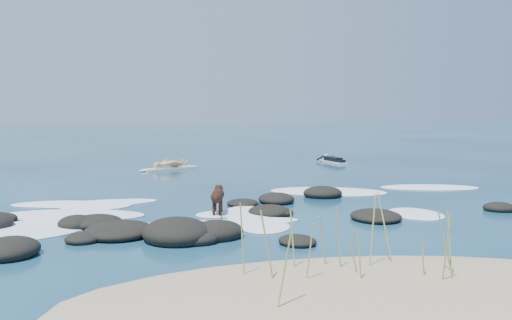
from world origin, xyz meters
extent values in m
plane|color=#0A2642|center=(0.00, 0.00, 0.00)|extent=(160.00, 160.00, 0.00)
ellipsoid|color=#9E8966|center=(0.00, -8.20, 0.00)|extent=(9.00, 4.40, 0.60)
cylinder|color=olive|center=(0.69, -7.00, 0.74)|extent=(0.19, 0.33, 1.20)
cylinder|color=olive|center=(-0.10, -7.75, 0.48)|extent=(0.20, 0.07, 0.70)
cylinder|color=olive|center=(-1.40, -8.86, 0.66)|extent=(0.22, 0.07, 1.06)
cylinder|color=olive|center=(0.86, -8.00, 0.48)|extent=(0.09, 0.04, 0.71)
cylinder|color=olive|center=(-0.12, -8.03, 0.56)|extent=(0.11, 0.05, 0.88)
cylinder|color=olive|center=(-0.20, -7.33, 0.68)|extent=(0.12, 0.05, 1.12)
cylinder|color=olive|center=(-0.81, -7.88, 0.60)|extent=(0.12, 0.10, 0.97)
cylinder|color=olive|center=(1.32, -7.77, 0.66)|extent=(0.30, 0.03, 1.05)
cylinder|color=olive|center=(-1.39, -7.75, 0.70)|extent=(0.23, 0.05, 1.15)
cylinder|color=olive|center=(-0.39, -7.10, 0.58)|extent=(0.19, 0.13, 0.91)
cylinder|color=olive|center=(1.05, -8.29, 0.69)|extent=(0.08, 0.18, 1.13)
cylinder|color=olive|center=(1.19, -8.15, 0.69)|extent=(0.03, 0.23, 1.13)
cylinder|color=olive|center=(-0.87, -7.10, 0.64)|extent=(0.09, 0.14, 1.04)
cylinder|color=olive|center=(-1.70, -7.40, 0.73)|extent=(0.09, 0.05, 1.21)
cylinder|color=olive|center=(0.38, -7.21, 0.74)|extent=(0.20, 0.26, 1.22)
ellipsoid|color=black|center=(-4.34, -2.22, 0.09)|extent=(1.59, 1.55, 0.35)
ellipsoid|color=black|center=(-0.15, -1.47, 0.08)|extent=(1.12, 1.11, 0.33)
ellipsoid|color=black|center=(-2.20, -4.19, 0.09)|extent=(1.02, 0.91, 0.35)
ellipsoid|color=black|center=(-5.64, -4.67, 0.11)|extent=(1.29, 1.42, 0.46)
ellipsoid|color=black|center=(5.95, -1.96, 0.08)|extent=(1.04, 0.97, 0.31)
ellipsoid|color=black|center=(-0.20, -4.68, 0.06)|extent=(1.01, 1.07, 0.24)
ellipsoid|color=black|center=(2.30, -2.53, 0.08)|extent=(1.41, 1.59, 0.31)
ellipsoid|color=black|center=(-6.69, -1.21, 0.06)|extent=(0.93, 0.97, 0.25)
ellipsoid|color=black|center=(0.15, -1.51, 0.06)|extent=(0.66, 0.82, 0.24)
ellipsoid|color=black|center=(-0.61, 0.05, 0.06)|extent=(1.02, 0.97, 0.23)
ellipsoid|color=black|center=(-4.46, -3.76, 0.06)|extent=(0.95, 0.97, 0.25)
ellipsoid|color=black|center=(0.41, 0.37, 0.09)|extent=(1.22, 1.40, 0.36)
ellipsoid|color=black|center=(-1.75, -3.86, 0.12)|extent=(1.52, 1.42, 0.49)
ellipsoid|color=black|center=(-3.76, -3.29, 0.10)|extent=(1.99, 2.05, 0.38)
ellipsoid|color=black|center=(2.03, 1.17, 0.11)|extent=(1.28, 1.23, 0.43)
ellipsoid|color=black|center=(-4.77, -2.28, 0.09)|extent=(1.14, 1.13, 0.38)
ellipsoid|color=black|center=(-2.56, -3.93, 0.16)|extent=(1.77, 1.86, 0.62)
ellipsoid|color=white|center=(3.55, -2.07, 0.01)|extent=(1.42, 1.82, 0.12)
ellipsoid|color=white|center=(-2.44, -2.73, 0.01)|extent=(2.17, 2.02, 0.12)
ellipsoid|color=white|center=(-6.19, -2.73, 0.01)|extent=(3.97, 3.11, 0.12)
ellipsoid|color=white|center=(6.17, 2.43, 0.01)|extent=(3.59, 2.05, 0.12)
ellipsoid|color=white|center=(-0.68, -1.34, 0.01)|extent=(1.40, 2.43, 0.12)
ellipsoid|color=white|center=(-5.21, -1.88, 0.01)|extent=(3.18, 2.72, 0.12)
ellipsoid|color=white|center=(-4.59, 0.97, 0.01)|extent=(3.46, 1.64, 0.12)
ellipsoid|color=white|center=(-5.10, -0.75, 0.01)|extent=(3.95, 2.22, 0.12)
ellipsoid|color=white|center=(-4.64, 0.62, 0.01)|extent=(2.29, 1.97, 0.12)
ellipsoid|color=white|center=(2.49, 2.09, 0.01)|extent=(4.23, 3.09, 0.12)
ellipsoid|color=white|center=(-0.54, -2.94, 0.01)|extent=(1.51, 1.81, 0.12)
ellipsoid|color=white|center=(-5.76, 1.02, 0.01)|extent=(2.62, 1.27, 0.12)
ellipsoid|color=white|center=(-0.82, -2.36, 0.01)|extent=(2.57, 1.00, 0.12)
ellipsoid|color=white|center=(-1.47, -1.30, 0.01)|extent=(1.10, 0.90, 0.12)
cube|color=#F4E9C3|center=(-2.46, 9.82, 0.05)|extent=(2.40, 1.75, 0.08)
ellipsoid|color=#F4E9C3|center=(-1.40, 10.47, 0.05)|extent=(0.58, 0.50, 0.09)
ellipsoid|color=#F4E9C3|center=(-3.53, 9.16, 0.05)|extent=(0.58, 0.50, 0.09)
imported|color=tan|center=(-2.46, 9.82, 0.90)|extent=(0.64, 0.71, 1.63)
cube|color=white|center=(5.61, 11.60, 0.05)|extent=(0.88, 2.11, 0.07)
ellipsoid|color=white|center=(5.40, 12.60, 0.05)|extent=(0.33, 0.49, 0.08)
cube|color=black|center=(5.61, 11.60, 0.19)|extent=(0.63, 1.31, 0.21)
sphere|color=tan|center=(5.46, 12.31, 0.30)|extent=(0.25, 0.25, 0.21)
cylinder|color=black|center=(5.18, 12.39, 0.18)|extent=(0.47, 0.36, 0.23)
cylinder|color=black|center=(5.69, 12.50, 0.18)|extent=(0.52, 0.18, 0.23)
cube|color=black|center=(5.76, 10.91, 0.15)|extent=(0.42, 0.57, 0.13)
cylinder|color=black|center=(-1.47, -1.40, 0.51)|extent=(0.39, 0.65, 0.29)
sphere|color=black|center=(-1.42, -1.14, 0.51)|extent=(0.36, 0.36, 0.31)
sphere|color=black|center=(-1.52, -1.67, 0.51)|extent=(0.32, 0.32, 0.28)
sphere|color=black|center=(-1.39, -0.96, 0.62)|extent=(0.25, 0.25, 0.22)
cone|color=black|center=(-1.37, -0.83, 0.60)|extent=(0.14, 0.15, 0.11)
cone|color=black|center=(-1.45, -0.96, 0.71)|extent=(0.11, 0.09, 0.11)
cone|color=black|center=(-1.34, -0.98, 0.71)|extent=(0.11, 0.09, 0.11)
cylinder|color=black|center=(-1.51, -1.19, 0.20)|extent=(0.08, 0.08, 0.40)
cylinder|color=black|center=(-1.35, -1.21, 0.20)|extent=(0.08, 0.08, 0.40)
cylinder|color=black|center=(-1.58, -1.60, 0.20)|extent=(0.08, 0.08, 0.40)
cylinder|color=black|center=(-1.43, -1.62, 0.20)|extent=(0.08, 0.08, 0.40)
cylinder|color=black|center=(-1.54, -1.80, 0.56)|extent=(0.10, 0.29, 0.17)
camera|label=1|loc=(-2.88, -15.56, 2.71)|focal=40.00mm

